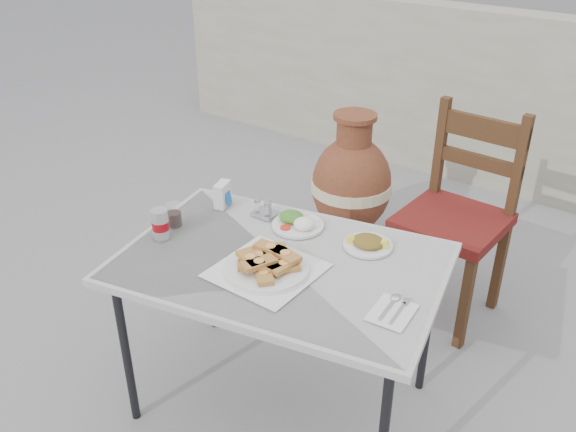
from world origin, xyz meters
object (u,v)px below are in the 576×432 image
Objects in this scene: soda_can at (160,224)px; condiment_caddy at (265,210)px; cafe_table at (281,271)px; salad_rice_plate at (297,222)px; napkin_holder at (223,195)px; cola_glass at (174,216)px; pide_plate at (266,263)px; chair at (457,215)px; terracotta_urn at (351,186)px; salad_chopped_plate at (368,243)px.

condiment_caddy is (0.21, 0.38, -0.04)m from soda_can.
soda_can is (-0.47, -0.15, 0.11)m from cafe_table.
napkin_holder is (-0.36, -0.05, 0.03)m from salad_rice_plate.
cola_glass is 0.88× the size of napkin_holder.
pide_plate reaches higher than cafe_table.
chair reaches higher than terracotta_urn.
salad_rice_plate is at bearing -9.18° from napkin_holder.
napkin_holder is at bearing 79.32° from cola_glass.
pide_plate is 3.25× the size of napkin_holder.
salad_chopped_plate is 0.23× the size of terracotta_urn.
cola_glass is 0.11× the size of terracotta_urn.
cola_glass is 0.37m from condiment_caddy.
soda_can is at bearing -172.36° from pide_plate.
condiment_caddy is at bearing -79.23° from terracotta_urn.
condiment_caddy reaches higher than salad_rice_plate.
condiment_caddy reaches higher than salad_chopped_plate.
cola_glass is (-0.40, -0.29, 0.02)m from salad_rice_plate.
napkin_holder reaches higher than cafe_table.
soda_can is at bearing -72.69° from cola_glass.
terracotta_urn is at bearing 123.61° from salad_chopped_plate.
napkin_holder reaches higher than cola_glass.
cafe_table is 0.50m from napkin_holder.
terracotta_urn is (-0.73, 0.24, -0.16)m from chair.
napkin_holder is 1.03× the size of condiment_caddy.
salad_chopped_plate reaches higher than cafe_table.
chair reaches higher than salad_chopped_plate.
cola_glass is 0.90× the size of condiment_caddy.
napkin_holder is (0.01, 0.34, -0.01)m from soda_can.
pide_plate is 3.70× the size of cola_glass.
chair is (0.77, 1.08, -0.22)m from cola_glass.
cafe_table is at bearing -70.28° from terracotta_urn.
napkin_holder is 1.15m from terracotta_urn.
cafe_table is at bearing 6.01° from cola_glass.
cafe_table is 12.39× the size of napkin_holder.
salad_rice_plate is 1.74× the size of soda_can.
napkin_holder is 0.10× the size of chair.
salad_chopped_plate is (0.21, 0.36, -0.02)m from pide_plate.
condiment_caddy is (-0.26, 0.23, 0.07)m from cafe_table.
cafe_table is 1.07m from chair.
cola_glass is at bearing -91.84° from terracotta_urn.
salad_chopped_plate is 1.25m from terracotta_urn.
chair is at bearing 54.55° from cola_glass.
cola_glass is (-0.50, -0.05, 0.09)m from cafe_table.
chair reaches higher than pide_plate.
pide_plate is 2.86× the size of soda_can.
cola_glass is at bearing -155.59° from salad_chopped_plate.
napkin_holder is at bearing -173.03° from salad_chopped_plate.
cola_glass is at bearing -130.61° from condiment_caddy.
terracotta_urn reaches higher than condiment_caddy.
pide_plate is at bearing -4.18° from cola_glass.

